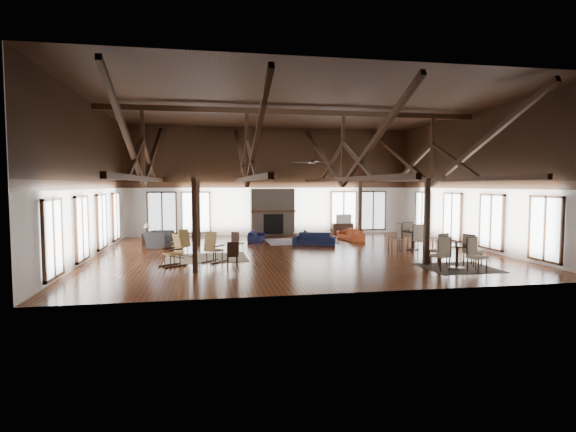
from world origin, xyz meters
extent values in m
plane|color=#5A2C13|center=(0.00, 0.00, 0.00)|extent=(16.00, 16.00, 0.00)
cube|color=black|center=(0.00, 0.00, 6.00)|extent=(16.00, 14.00, 0.02)
cube|color=white|center=(0.00, 7.00, 3.00)|extent=(16.00, 0.02, 6.00)
cube|color=white|center=(0.00, -7.00, 3.00)|extent=(16.00, 0.02, 6.00)
cube|color=white|center=(-8.00, 0.00, 3.00)|extent=(0.02, 14.00, 6.00)
cube|color=white|center=(8.00, 0.00, 3.00)|extent=(0.02, 14.00, 6.00)
cube|color=black|center=(0.00, 0.00, 5.75)|extent=(15.60, 0.18, 0.22)
cube|color=black|center=(-6.00, 0.00, 3.05)|extent=(0.16, 13.70, 0.18)
cube|color=black|center=(-6.00, 0.00, 4.40)|extent=(0.14, 0.14, 2.70)
cube|color=black|center=(-6.00, 3.50, 4.28)|extent=(0.15, 7.07, 3.12)
cube|color=black|center=(-6.00, -3.50, 4.28)|extent=(0.15, 7.07, 3.12)
cube|color=black|center=(-2.00, 0.00, 3.05)|extent=(0.16, 13.70, 0.18)
cube|color=black|center=(-2.00, 0.00, 4.40)|extent=(0.14, 0.14, 2.70)
cube|color=black|center=(-2.00, 3.50, 4.28)|extent=(0.15, 7.07, 3.12)
cube|color=black|center=(-2.00, -3.50, 4.28)|extent=(0.15, 7.07, 3.12)
cube|color=black|center=(2.00, 0.00, 3.05)|extent=(0.16, 13.70, 0.18)
cube|color=black|center=(2.00, 0.00, 4.40)|extent=(0.14, 0.14, 2.70)
cube|color=black|center=(2.00, 3.50, 4.28)|extent=(0.15, 7.07, 3.12)
cube|color=black|center=(2.00, -3.50, 4.28)|extent=(0.15, 7.07, 3.12)
cube|color=black|center=(6.00, 0.00, 3.05)|extent=(0.16, 13.70, 0.18)
cube|color=black|center=(6.00, 0.00, 4.40)|extent=(0.14, 0.14, 2.70)
cube|color=black|center=(6.00, 3.50, 4.28)|extent=(0.15, 7.07, 3.12)
cube|color=black|center=(6.00, -3.50, 4.28)|extent=(0.15, 7.07, 3.12)
cube|color=black|center=(-4.00, -3.50, 1.52)|extent=(0.16, 0.16, 3.05)
cube|color=black|center=(4.00, -3.50, 1.52)|extent=(0.16, 0.16, 3.05)
cube|color=black|center=(-4.00, 3.50, 1.52)|extent=(0.16, 0.16, 3.05)
cube|color=black|center=(4.00, 3.50, 1.52)|extent=(0.16, 0.16, 3.05)
cube|color=#756859|center=(0.00, 6.68, 1.30)|extent=(2.40, 0.62, 2.60)
cube|color=black|center=(0.00, 6.36, 0.65)|extent=(1.10, 0.06, 1.10)
cube|color=#351D10|center=(0.00, 6.40, 1.35)|extent=(2.50, 0.20, 0.12)
cylinder|color=black|center=(0.50, -1.00, 4.05)|extent=(0.04, 0.04, 0.70)
cylinder|color=black|center=(0.50, -1.00, 3.70)|extent=(0.20, 0.20, 0.10)
cube|color=black|center=(0.95, -1.00, 3.70)|extent=(0.70, 0.12, 0.02)
cube|color=black|center=(0.50, -0.55, 3.70)|extent=(0.12, 0.70, 0.02)
cube|color=black|center=(0.05, -1.00, 3.70)|extent=(0.70, 0.12, 0.02)
cube|color=black|center=(0.50, -1.45, 3.70)|extent=(0.12, 0.70, 0.02)
imported|color=#131A36|center=(1.31, 2.19, 0.29)|extent=(2.11, 1.37, 0.57)
imported|color=#121533|center=(-1.18, 4.15, 0.24)|extent=(1.79, 1.08, 0.49)
imported|color=#A03E1F|center=(3.61, 3.78, 0.28)|extent=(1.96, 0.95, 0.55)
cube|color=brown|center=(1.16, 3.75, 0.38)|extent=(1.15, 0.73, 0.06)
cube|color=brown|center=(0.71, 3.57, 0.17)|extent=(0.06, 0.06, 0.35)
cube|color=brown|center=(0.71, 3.92, 0.17)|extent=(0.06, 0.06, 0.35)
cube|color=brown|center=(1.60, 3.57, 0.17)|extent=(0.06, 0.06, 0.35)
cube|color=brown|center=(1.60, 3.92, 0.17)|extent=(0.06, 0.06, 0.35)
imported|color=#B2B2B2|center=(1.24, 3.83, 0.49)|extent=(0.22, 0.22, 0.17)
imported|color=#2A2A2C|center=(-5.74, 2.61, 0.37)|extent=(1.39, 1.30, 0.74)
cube|color=black|center=(-6.35, 3.33, 0.29)|extent=(0.43, 0.43, 0.57)
cylinder|color=black|center=(-6.35, 3.33, 0.74)|extent=(0.08, 0.08, 0.34)
cone|color=beige|center=(-6.35, 3.33, 0.97)|extent=(0.31, 0.31, 0.25)
cube|color=olive|center=(-4.63, -0.28, 0.42)|extent=(0.67, 0.67, 0.05)
cube|color=olive|center=(-4.48, -0.44, 0.75)|extent=(0.47, 0.47, 0.69)
cube|color=black|center=(-4.77, -0.42, 0.03)|extent=(0.63, 0.65, 0.05)
cube|color=black|center=(-4.49, -0.14, 0.03)|extent=(0.63, 0.65, 0.05)
cube|color=olive|center=(-3.35, -1.68, 0.44)|extent=(0.69, 0.69, 0.05)
cube|color=olive|center=(-3.50, -1.85, 0.78)|extent=(0.50, 0.47, 0.72)
cube|color=black|center=(-3.51, -1.54, 0.03)|extent=(0.62, 0.69, 0.05)
cube|color=black|center=(-3.20, -1.82, 0.03)|extent=(0.62, 0.69, 0.05)
cube|color=olive|center=(-4.80, -2.23, 0.43)|extent=(0.66, 0.67, 0.05)
cube|color=olive|center=(-4.62, -2.11, 0.77)|extent=(0.42, 0.51, 0.71)
cube|color=black|center=(-4.69, -2.40, 0.03)|extent=(0.76, 0.51, 0.05)
cube|color=black|center=(-4.91, -2.06, 0.03)|extent=(0.76, 0.51, 0.05)
cube|color=black|center=(-2.37, 0.34, 0.41)|extent=(0.54, 0.54, 0.05)
cube|color=black|center=(-2.48, 0.21, 0.65)|extent=(0.32, 0.26, 0.50)
cylinder|color=black|center=(-2.37, 0.34, 0.20)|extent=(0.03, 0.03, 0.41)
cube|color=black|center=(-2.77, -2.85, 0.41)|extent=(0.40, 0.40, 0.05)
cube|color=black|center=(-2.77, -3.03, 0.66)|extent=(0.38, 0.05, 0.50)
cylinder|color=black|center=(-2.77, -2.85, 0.21)|extent=(0.03, 0.03, 0.41)
cylinder|color=black|center=(4.69, -4.34, 0.78)|extent=(0.92, 0.92, 0.04)
cylinder|color=black|center=(4.69, -4.34, 0.40)|extent=(0.10, 0.10, 0.76)
cylinder|color=black|center=(4.69, -4.34, 0.02)|extent=(0.55, 0.55, 0.04)
cylinder|color=black|center=(5.22, 0.06, 0.79)|extent=(0.93, 0.93, 0.04)
cylinder|color=black|center=(5.22, 0.06, 0.41)|extent=(0.10, 0.10, 0.77)
cylinder|color=black|center=(5.22, 0.06, 0.02)|extent=(0.56, 0.56, 0.04)
imported|color=#B2B2B2|center=(4.65, -4.33, 0.85)|extent=(0.14, 0.14, 0.10)
imported|color=#B2B2B2|center=(5.16, 0.14, 0.87)|extent=(0.14, 0.14, 0.11)
cube|color=black|center=(4.10, 6.75, 0.29)|extent=(1.18, 0.44, 0.59)
imported|color=#B2B2B2|center=(4.13, 6.75, 0.85)|extent=(0.93, 0.18, 0.53)
cube|color=tan|center=(-3.65, -0.69, 0.01)|extent=(3.12, 2.48, 0.01)
cube|color=#1A1845|center=(0.98, 3.64, 0.01)|extent=(3.38, 2.55, 0.01)
cube|color=black|center=(4.78, -4.31, 0.01)|extent=(2.35, 2.14, 0.01)
camera|label=1|loc=(-3.59, -18.08, 2.82)|focal=28.00mm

